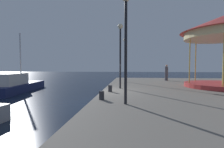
{
  "coord_description": "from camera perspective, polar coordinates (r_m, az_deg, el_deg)",
  "views": [
    {
      "loc": [
        1.7,
        -10.39,
        2.35
      ],
      "look_at": [
        0.22,
        4.02,
        1.67
      ],
      "focal_mm": 26.59,
      "sensor_mm": 36.0,
      "label": 1
    }
  ],
  "objects": [
    {
      "name": "ground_plane",
      "position": [
        10.79,
        -3.39,
        -9.91
      ],
      "size": [
        120.0,
        120.0,
        0.0
      ],
      "primitive_type": "plane",
      "color": "black"
    },
    {
      "name": "quay_dock",
      "position": [
        11.76,
        32.06,
        -7.28
      ],
      "size": [
        13.71,
        24.23,
        0.8
      ],
      "primitive_type": "cube",
      "color": "slate",
      "rests_on": "ground"
    },
    {
      "name": "sailboat_navy",
      "position": [
        17.61,
        -30.09,
        -3.29
      ],
      "size": [
        2.95,
        7.37,
        5.52
      ],
      "color": "#19214C",
      "rests_on": "ground"
    },
    {
      "name": "lamp_post_near_edge",
      "position": [
        6.92,
        4.77,
        15.2
      ],
      "size": [
        0.36,
        0.36,
        4.49
      ],
      "color": "black",
      "rests_on": "quay_dock"
    },
    {
      "name": "lamp_post_mid_promenade",
      "position": [
        11.71,
        2.87,
        10.07
      ],
      "size": [
        0.36,
        0.36,
        4.5
      ],
      "color": "black",
      "rests_on": "quay_dock"
    },
    {
      "name": "lamp_post_far_end",
      "position": [
        16.51,
        4.51,
        7.56
      ],
      "size": [
        0.36,
        0.36,
        4.33
      ],
      "color": "black",
      "rests_on": "quay_dock"
    },
    {
      "name": "bollard_north",
      "position": [
        7.79,
        -3.59,
        -7.31
      ],
      "size": [
        0.24,
        0.24,
        0.4
      ],
      "primitive_type": "cylinder",
      "color": "#2D2D33",
      "rests_on": "quay_dock"
    },
    {
      "name": "bollard_south",
      "position": [
        10.12,
        -0.64,
        -4.99
      ],
      "size": [
        0.24,
        0.24,
        0.4
      ],
      "primitive_type": "cylinder",
      "color": "#2D2D33",
      "rests_on": "quay_dock"
    },
    {
      "name": "person_mid_promenade",
      "position": [
        18.93,
        18.2,
        0.32
      ],
      "size": [
        0.34,
        0.34,
        1.75
      ],
      "color": "#514C56",
      "rests_on": "quay_dock"
    }
  ]
}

